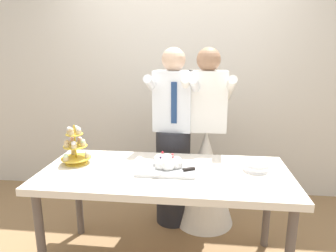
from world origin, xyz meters
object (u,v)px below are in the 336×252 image
Objects in this scene: plate_stack at (256,166)px; person_groom at (174,148)px; dessert_table at (165,180)px; main_cake_tray at (167,165)px; cupcake_stand at (75,148)px; person_bride at (205,165)px.

plate_stack is 0.11× the size of person_groom.
dessert_table is 4.29× the size of main_cake_tray.
person_groom is (-0.01, 0.61, -0.07)m from main_cake_tray.
plate_stack reaches higher than dessert_table.
plate_stack is at bearing -39.82° from person_groom.
cupcake_stand is 0.72m from main_cake_tray.
plate_stack is at bearing 0.24° from cupcake_stand.
cupcake_stand is at bearing 173.81° from dessert_table.
person_bride is at bearing 29.70° from cupcake_stand.
person_bride is (0.29, 0.63, -0.23)m from main_cake_tray.
person_bride reaches higher than dessert_table.
main_cake_tray is at bearing -174.34° from plate_stack.
plate_stack is 0.71m from person_bride.
cupcake_stand reaches higher than plate_stack.
main_cake_tray is 0.65m from plate_stack.
dessert_table is at bearing -6.19° from cupcake_stand.
person_bride is (-0.36, 0.57, -0.23)m from plate_stack.
dessert_table is 0.73m from cupcake_stand.
main_cake_tray is at bearing -114.66° from person_bride.
main_cake_tray is at bearing 53.35° from dessert_table.
main_cake_tray reaches higher than dessert_table.
main_cake_tray is at bearing -89.17° from person_groom.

